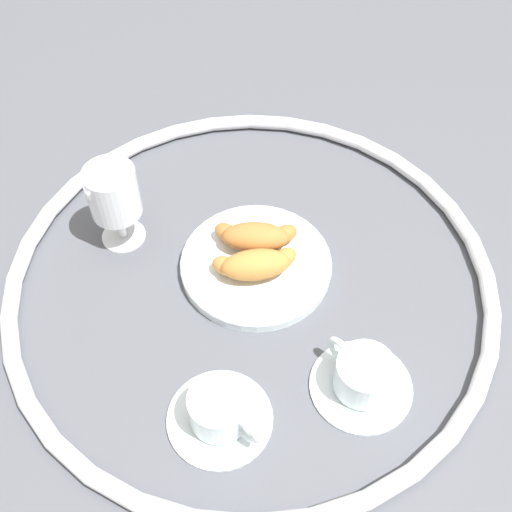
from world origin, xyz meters
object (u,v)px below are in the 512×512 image
(coffee_cup_far, at_px, (362,377))
(juice_glass_left, at_px, (114,196))
(croissant_large, at_px, (256,266))
(croissant_small, at_px, (255,236))
(pastry_plate, at_px, (256,264))
(coffee_cup_near, at_px, (220,412))

(coffee_cup_far, bearing_deg, juice_glass_left, 120.12)
(croissant_large, xyz_separation_m, croissant_small, (0.02, 0.05, 0.00))
(croissant_large, relative_size, coffee_cup_far, 0.97)
(croissant_large, height_order, croissant_small, same)
(pastry_plate, bearing_deg, croissant_small, 68.59)
(coffee_cup_far, distance_m, juice_glass_left, 0.44)
(croissant_large, relative_size, croissant_small, 1.07)
(pastry_plate, relative_size, coffee_cup_far, 1.67)
(croissant_small, bearing_deg, coffee_cup_near, -122.29)
(coffee_cup_near, xyz_separation_m, coffee_cup_far, (0.19, -0.03, 0.00))
(croissant_large, height_order, coffee_cup_far, same)
(juice_glass_left, bearing_deg, pastry_plate, -39.85)
(croissant_small, relative_size, coffee_cup_near, 0.91)
(croissant_small, distance_m, juice_glass_left, 0.22)
(croissant_small, relative_size, coffee_cup_far, 0.91)
(coffee_cup_near, relative_size, coffee_cup_far, 1.00)
(croissant_small, relative_size, juice_glass_left, 0.89)
(juice_glass_left, bearing_deg, coffee_cup_near, -85.08)
(croissant_large, height_order, coffee_cup_near, same)
(coffee_cup_far, height_order, juice_glass_left, juice_glass_left)
(coffee_cup_far, bearing_deg, coffee_cup_near, 171.36)
(croissant_small, xyz_separation_m, juice_glass_left, (-0.18, 0.11, 0.05))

